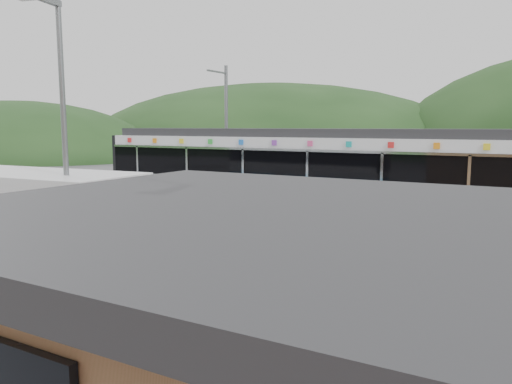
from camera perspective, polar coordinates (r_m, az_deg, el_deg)
The scene contains 8 objects.
ground at distance 16.18m, azimuth 1.04°, elevation -6.29°, with size 120.00×120.00×0.00m, color #4C4C4F.
hills at distance 19.54m, azimuth 25.17°, elevation -4.60°, with size 146.00×149.00×26.00m.
platform at distance 19.05m, azimuth 5.78°, elevation -3.75°, with size 26.00×3.20×0.30m, color #9E9E99.
yellow_line at distance 17.85m, azimuth 4.11°, elevation -3.98°, with size 26.00×0.10×0.01m, color yellow.
train at distance 21.63m, azimuth 6.29°, elevation 2.73°, with size 20.44×3.01×3.74m.
catenary_mast_west at distance 26.65m, azimuth -3.45°, elevation 7.07°, with size 0.18×1.80×7.00m.
station_shelter at distance 5.54m, azimuth 11.83°, elevation -17.33°, with size 9.20×6.20×3.00m.
lamp_post at distance 11.80m, azimuth -21.59°, elevation 7.22°, with size 0.40×1.18×6.57m.
Camera 1 is at (7.47, -13.82, 3.87)m, focal length 35.00 mm.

